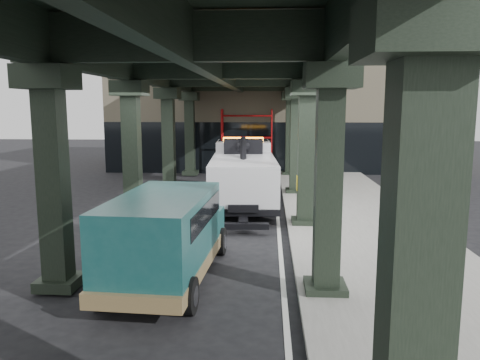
% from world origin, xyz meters
% --- Properties ---
extents(ground, '(90.00, 90.00, 0.00)m').
position_xyz_m(ground, '(0.00, 0.00, 0.00)').
color(ground, black).
rests_on(ground, ground).
extents(sidewalk, '(5.00, 40.00, 0.15)m').
position_xyz_m(sidewalk, '(4.50, 2.00, 0.07)').
color(sidewalk, gray).
rests_on(sidewalk, ground).
extents(lane_stripe, '(0.12, 38.00, 0.01)m').
position_xyz_m(lane_stripe, '(1.70, 2.00, 0.01)').
color(lane_stripe, silver).
rests_on(lane_stripe, ground).
extents(viaduct, '(7.40, 32.00, 6.40)m').
position_xyz_m(viaduct, '(-0.40, 2.00, 5.46)').
color(viaduct, black).
rests_on(viaduct, ground).
extents(building, '(22.00, 10.00, 8.00)m').
position_xyz_m(building, '(2.00, 20.00, 4.00)').
color(building, '#C6B793').
rests_on(building, ground).
extents(scaffolding, '(3.08, 0.88, 4.00)m').
position_xyz_m(scaffolding, '(0.00, 14.64, 2.11)').
color(scaffolding, '#B40E10').
rests_on(scaffolding, ground).
extents(tow_truck, '(2.98, 8.91, 2.88)m').
position_xyz_m(tow_truck, '(0.25, 5.92, 1.40)').
color(tow_truck, black).
rests_on(tow_truck, ground).
extents(towed_van, '(2.39, 5.39, 2.14)m').
position_xyz_m(towed_van, '(-1.05, -3.35, 1.15)').
color(towed_van, '#124242').
rests_on(towed_van, ground).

